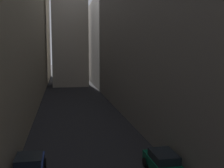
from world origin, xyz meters
name	(u,v)px	position (x,y,z in m)	size (l,w,h in m)	color
ground_plane	(77,107)	(0.00, 48.00, 0.00)	(264.00, 264.00, 0.00)	black
building_block_right	(159,39)	(13.26, 50.00, 10.12)	(15.52, 108.00, 20.25)	slate
parked_car_left_far	(29,166)	(-4.40, 24.99, 0.77)	(2.02, 4.35, 1.49)	navy
parked_car_right_far	(164,163)	(4.40, 23.85, 0.81)	(1.87, 4.31, 1.55)	#05472D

